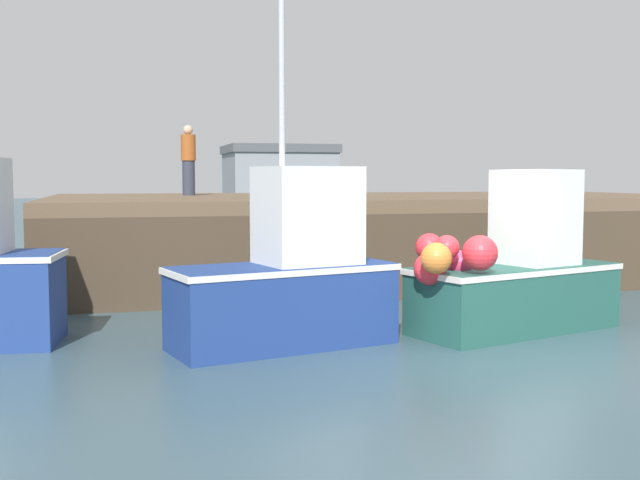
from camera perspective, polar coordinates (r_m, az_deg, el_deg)
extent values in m
cube|color=#38515B|center=(10.45, 11.88, -8.24)|extent=(120.00, 160.00, 0.10)
cube|color=brown|center=(17.91, 4.20, 2.89)|extent=(14.53, 7.36, 0.25)
cube|color=#433527|center=(14.65, 8.66, -1.15)|extent=(14.53, 0.24, 1.60)
cylinder|color=#433527|center=(13.63, -19.14, -1.78)|extent=(0.38, 0.38, 1.60)
cylinder|color=#433527|center=(14.76, 8.47, -1.11)|extent=(0.38, 0.38, 1.60)
cylinder|color=#433527|center=(20.49, -10.61, 0.46)|extent=(0.38, 0.38, 1.60)
cylinder|color=#433527|center=(22.81, 11.80, 0.86)|extent=(0.38, 0.38, 1.60)
cylinder|color=#433527|center=(13.79, -4.77, -1.47)|extent=(6.90, 0.19, 1.46)
cube|color=navy|center=(10.36, -2.77, -4.87)|extent=(3.15, 1.81, 1.10)
cube|color=silver|center=(10.29, -2.78, -2.11)|extent=(3.21, 1.85, 0.08)
cube|color=silver|center=(10.39, -0.95, 1.84)|extent=(1.44, 1.28, 1.30)
cylinder|color=#B7B7BC|center=(10.33, -2.84, 13.28)|extent=(0.08, 0.08, 2.82)
cube|color=#23564C|center=(11.77, 14.12, -4.17)|extent=(3.42, 2.14, 0.97)
cube|color=silver|center=(11.71, 14.16, -2.06)|extent=(3.49, 2.18, 0.08)
cube|color=silver|center=(11.94, 15.57, 1.66)|extent=(1.21, 1.22, 1.40)
sphere|color=red|center=(11.17, 8.06, -0.53)|extent=(0.40, 0.40, 0.40)
sphere|color=orange|center=(10.19, 8.56, -1.33)|extent=(0.41, 0.41, 0.41)
sphere|color=red|center=(10.53, 11.71, -0.95)|extent=(0.48, 0.48, 0.48)
sphere|color=red|center=(10.63, 8.11, -2.11)|extent=(0.45, 0.45, 0.45)
sphere|color=red|center=(10.63, 9.33, -0.56)|extent=(0.34, 0.34, 0.34)
sphere|color=#DB3866|center=(11.02, 10.27, -1.70)|extent=(0.36, 0.36, 0.36)
cylinder|color=#2D3342|center=(18.17, -9.65, 4.53)|extent=(0.29, 0.29, 0.80)
cylinder|color=#994C1E|center=(18.18, -9.68, 6.72)|extent=(0.34, 0.34, 0.59)
sphere|color=tan|center=(18.20, -9.70, 8.00)|extent=(0.22, 0.22, 0.22)
cube|color=gray|center=(48.39, -3.08, 4.16)|extent=(6.27, 5.86, 3.74)
cube|color=#494C4F|center=(48.42, -3.09, 6.67)|extent=(6.52, 6.10, 0.50)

